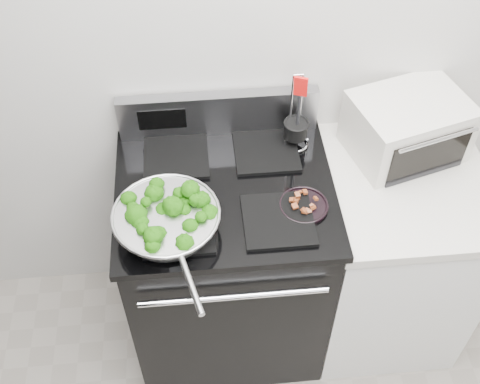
{
  "coord_description": "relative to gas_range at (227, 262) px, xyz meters",
  "views": [
    {
      "loc": [
        -0.38,
        -0.03,
        2.55
      ],
      "look_at": [
        -0.25,
        1.36,
        0.98
      ],
      "focal_mm": 45.0,
      "sensor_mm": 36.0,
      "label": 1
    }
  ],
  "objects": [
    {
      "name": "back_wall",
      "position": [
        0.3,
        0.34,
        0.86
      ],
      "size": [
        4.0,
        0.02,
        2.7
      ],
      "primitive_type": "cube",
      "color": "silver",
      "rests_on": "ground"
    },
    {
      "name": "broccoli_pile",
      "position": [
        -0.21,
        -0.18,
        0.54
      ],
      "size": [
        0.29,
        0.29,
        0.1
      ],
      "primitive_type": null,
      "color": "#0C3204",
      "rests_on": "skillet"
    },
    {
      "name": "skillet",
      "position": [
        -0.21,
        -0.18,
        0.52
      ],
      "size": [
        0.36,
        0.57,
        0.08
      ],
      "rotation": [
        0.0,
        0.0,
        0.25
      ],
      "color": "silver",
      "rests_on": "gas_range"
    },
    {
      "name": "counter",
      "position": [
        0.68,
        -0.0,
        -0.03
      ],
      "size": [
        0.62,
        0.68,
        0.92
      ],
      "color": "white",
      "rests_on": "floor"
    },
    {
      "name": "bacon_plate",
      "position": [
        0.27,
        -0.12,
        0.48
      ],
      "size": [
        0.17,
        0.17,
        0.04
      ],
      "rotation": [
        0.0,
        0.0,
        -0.16
      ],
      "color": "black",
      "rests_on": "gas_range"
    },
    {
      "name": "gas_range",
      "position": [
        0.0,
        0.0,
        0.0
      ],
      "size": [
        0.79,
        0.69,
        1.13
      ],
      "color": "black",
      "rests_on": "floor"
    },
    {
      "name": "toaster_oven",
      "position": [
        0.7,
        0.16,
        0.55
      ],
      "size": [
        0.47,
        0.41,
        0.23
      ],
      "rotation": [
        0.0,
        0.0,
        0.28
      ],
      "color": "silver",
      "rests_on": "counter"
    },
    {
      "name": "utensil_holder",
      "position": [
        0.28,
        0.2,
        0.52
      ],
      "size": [
        0.11,
        0.11,
        0.33
      ],
      "rotation": [
        0.0,
        0.0,
        -0.38
      ],
      "color": "silver",
      "rests_on": "gas_range"
    }
  ]
}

